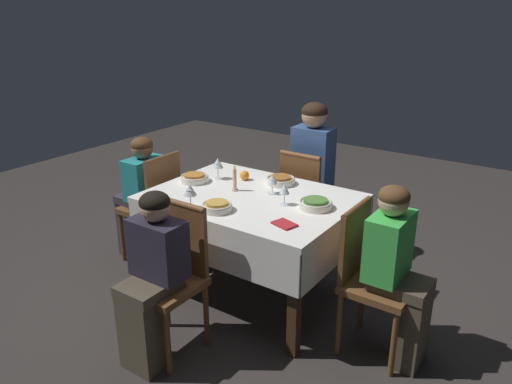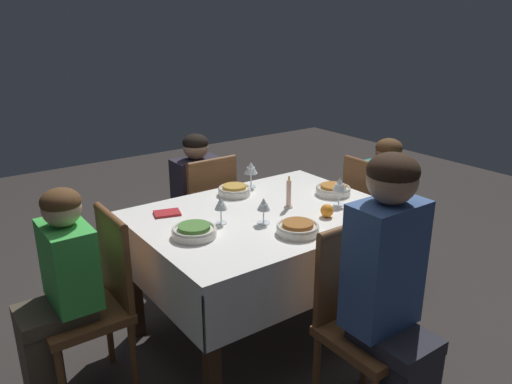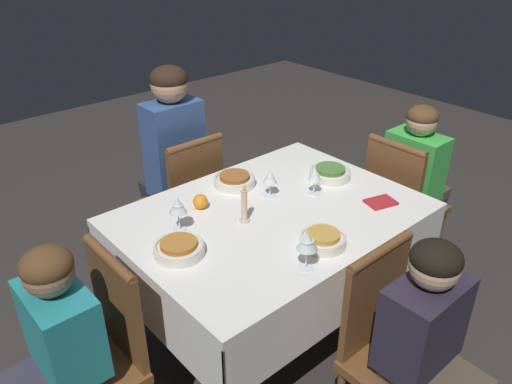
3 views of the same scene
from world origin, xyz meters
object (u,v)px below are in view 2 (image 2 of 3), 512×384
at_px(chair_south, 362,316).
at_px(chair_east, 373,217).
at_px(bowl_east, 334,190).
at_px(orange_fruit, 327,211).
at_px(person_child_teal, 390,204).
at_px(bowl_west, 194,231).
at_px(wine_glass_north, 251,169).
at_px(candle_centerpiece, 289,195).
at_px(person_child_dark, 193,198).
at_px(bowl_south, 298,228).
at_px(dining_table, 265,230).
at_px(person_child_green, 58,293).
at_px(napkin_red_folded, 167,213).
at_px(chair_west, 95,298).
at_px(person_adult_denim, 392,288).
at_px(wine_glass_south, 264,205).
at_px(wine_glass_east, 340,185).
at_px(chair_north, 205,213).
at_px(wine_glass_west, 221,204).
at_px(bowl_north, 234,190).

height_order(chair_south, chair_east, same).
xyz_separation_m(bowl_east, orange_fruit, (-0.26, -0.22, 0.01)).
relative_size(person_child_teal, bowl_west, 4.77).
bearing_deg(wine_glass_north, orange_fruit, -86.57).
distance_m(person_child_teal, candle_centerpiece, 0.92).
bearing_deg(orange_fruit, bowl_west, 164.87).
height_order(chair_south, person_child_dark, person_child_dark).
relative_size(chair_south, bowl_south, 4.35).
height_order(chair_east, bowl_south, chair_east).
bearing_deg(dining_table, chair_south, -91.21).
bearing_deg(bowl_west, person_child_green, 165.61).
bearing_deg(napkin_red_folded, person_child_teal, -9.79).
height_order(chair_west, wine_glass_north, wine_glass_north).
distance_m(chair_west, person_adult_denim, 1.29).
relative_size(person_adult_denim, person_child_dark, 1.23).
distance_m(person_child_teal, wine_glass_south, 1.16).
bearing_deg(wine_glass_north, dining_table, -115.65).
bearing_deg(chair_south, wine_glass_east, 54.38).
xyz_separation_m(wine_glass_south, wine_glass_north, (0.27, 0.49, 0.02)).
bearing_deg(chair_north, dining_table, 86.06).
bearing_deg(dining_table, chair_east, 1.44).
relative_size(chair_east, bowl_west, 4.24).
relative_size(chair_west, bowl_east, 4.42).
relative_size(bowl_west, wine_glass_north, 1.33).
bearing_deg(candle_centerpiece, chair_south, -103.01).
xyz_separation_m(person_child_dark, orange_fruit, (0.17, -1.09, 0.21)).
xyz_separation_m(dining_table, wine_glass_west, (-0.26, 0.01, 0.19)).
bearing_deg(candle_centerpiece, chair_east, 2.96).
distance_m(wine_glass_north, orange_fruit, 0.61).
distance_m(dining_table, chair_north, 0.72).
xyz_separation_m(wine_glass_south, napkin_red_folded, (-0.33, 0.38, -0.09)).
height_order(chair_east, bowl_west, chair_east).
distance_m(wine_glass_east, bowl_west, 0.83).
height_order(wine_glass_east, napkin_red_folded, wine_glass_east).
distance_m(chair_north, bowl_south, 1.04).
height_order(person_adult_denim, person_child_green, person_adult_denim).
distance_m(dining_table, wine_glass_east, 0.46).
relative_size(bowl_west, napkin_red_folded, 1.35).
bearing_deg(wine_glass_west, person_adult_denim, -74.21).
height_order(person_child_teal, bowl_south, person_child_teal).
bearing_deg(wine_glass_north, wine_glass_west, -139.92).
bearing_deg(bowl_east, wine_glass_west, 178.88).
relative_size(bowl_south, bowl_north, 1.09).
bearing_deg(chair_west, wine_glass_south, 75.03).
bearing_deg(bowl_north, person_child_dark, 87.55).
height_order(bowl_east, wine_glass_west, wine_glass_west).
relative_size(person_adult_denim, bowl_east, 6.16).
relative_size(dining_table, wine_glass_east, 8.43).
relative_size(chair_east, person_child_teal, 0.89).
height_order(person_child_green, wine_glass_east, person_child_green).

